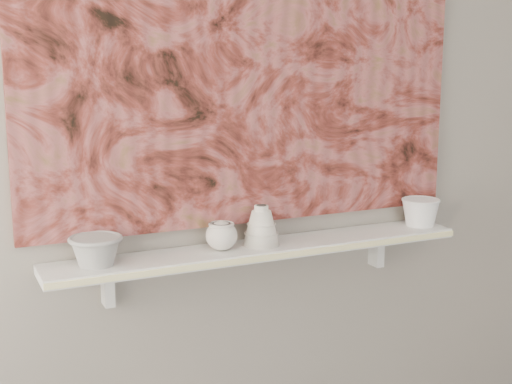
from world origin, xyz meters
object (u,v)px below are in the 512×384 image
bell_vessel (261,225)px  cup_cream (222,236)px  painting (251,52)px  bowl_grey (96,250)px  bowl_white (420,212)px  shelf (262,249)px

bell_vessel → cup_cream: bearing=180.0°
painting → cup_cream: painting is taller
bowl_grey → bowl_white: bowl_white is taller
painting → shelf: bearing=-90.0°
painting → bell_vessel: bearing=-91.7°
shelf → bell_vessel: 0.08m
bell_vessel → painting: bearing=88.3°
shelf → bell_vessel: bearing=180.0°
cup_cream → bell_vessel: bearing=0.0°
shelf → bowl_white: bowl_white is taller
shelf → bowl_grey: size_ratio=8.91×
cup_cream → bowl_white: (0.77, 0.00, 0.00)m
bowl_grey → bell_vessel: size_ratio=1.20×
painting → bowl_white: 0.85m
shelf → bell_vessel: bell_vessel is taller
bell_vessel → bowl_white: 0.63m
bell_vessel → bowl_white: size_ratio=0.96×
painting → bell_vessel: painting is taller
bell_vessel → bowl_white: bearing=0.0°
shelf → cup_cream: (-0.14, 0.00, 0.06)m
bowl_grey → bell_vessel: bell_vessel is taller
painting → bell_vessel: size_ratio=11.42×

